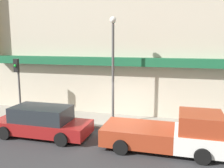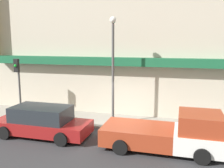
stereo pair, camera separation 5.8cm
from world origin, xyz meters
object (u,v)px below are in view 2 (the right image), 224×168
object	(u,v)px
fire_hydrant	(61,114)
traffic_light	(18,77)
pickup_truck	(171,133)
parked_car	(42,122)
street_lamp	(113,59)

from	to	relation	value
fire_hydrant	traffic_light	bearing A→B (deg)	-179.64
pickup_truck	parked_car	size ratio (longest dim) A/B	1.07
pickup_truck	traffic_light	xyz separation A→B (m)	(-9.22, 2.32, 1.81)
pickup_truck	fire_hydrant	bearing A→B (deg)	160.92
pickup_truck	street_lamp	world-z (taller)	street_lamp
street_lamp	pickup_truck	bearing A→B (deg)	-37.61
pickup_truck	parked_car	distance (m)	6.29
parked_car	traffic_light	xyz separation A→B (m)	(-2.93, 2.32, 1.85)
fire_hydrant	pickup_truck	bearing A→B (deg)	-19.97
parked_car	fire_hydrant	distance (m)	2.35
pickup_truck	traffic_light	bearing A→B (deg)	166.81
pickup_truck	parked_car	world-z (taller)	pickup_truck
parked_car	street_lamp	distance (m)	4.97
parked_car	traffic_light	size ratio (longest dim) A/B	1.38
street_lamp	traffic_light	world-z (taller)	street_lamp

